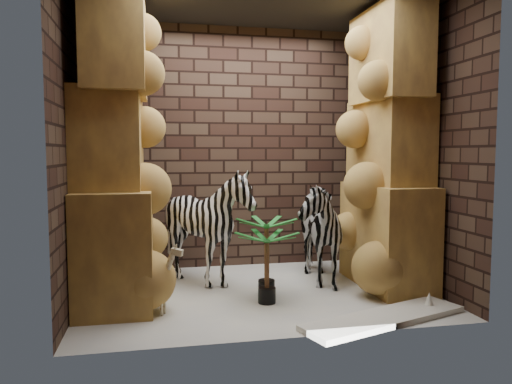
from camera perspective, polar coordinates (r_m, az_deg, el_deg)
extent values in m
plane|color=white|center=(5.10, 0.27, -11.77)|extent=(3.50, 3.50, 0.00)
plane|color=black|center=(6.12, -2.14, 5.19)|extent=(3.50, 0.00, 3.50)
plane|color=black|center=(3.68, 4.31, 5.50)|extent=(3.50, 0.00, 3.50)
plane|color=black|center=(4.85, -20.49, 5.03)|extent=(0.00, 3.00, 3.00)
plane|color=black|center=(5.53, 18.40, 5.01)|extent=(0.00, 3.00, 3.00)
imported|color=white|center=(5.45, 6.53, -3.52)|extent=(0.67, 1.16, 1.34)
imported|color=white|center=(5.29, -5.70, -4.78)|extent=(1.22, 1.42, 1.16)
cube|color=white|center=(4.44, 14.93, -14.16)|extent=(1.63, 0.88, 0.05)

